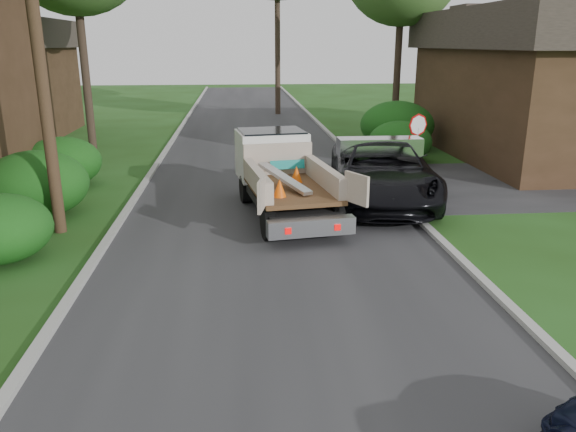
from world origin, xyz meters
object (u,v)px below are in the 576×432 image
(utility_pole, at_px, (35,23))
(house_right, at_px, (562,82))
(flatbed_truck, at_px, (279,169))
(black_pickup, at_px, (382,171))
(stop_sign, at_px, (417,135))

(utility_pole, bearing_deg, house_right, 26.01)
(house_right, relative_size, flatbed_truck, 2.16)
(black_pickup, bearing_deg, stop_sign, 55.50)
(stop_sign, xyz_separation_m, house_right, (7.80, 5.00, 1.38))
(utility_pole, height_order, flatbed_truck, utility_pole)
(utility_pole, distance_m, house_right, 20.66)
(stop_sign, distance_m, utility_pole, 11.91)
(flatbed_truck, xyz_separation_m, black_pickup, (3.24, 0.53, -0.25))
(stop_sign, distance_m, black_pickup, 2.48)
(house_right, height_order, black_pickup, house_right)
(stop_sign, relative_size, utility_pole, 0.25)
(black_pickup, bearing_deg, house_right, 44.36)
(house_right, xyz_separation_m, flatbed_truck, (-12.64, -7.22, -1.98))
(stop_sign, xyz_separation_m, utility_pole, (-10.68, -4.02, 3.40))
(flatbed_truck, relative_size, black_pickup, 0.90)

